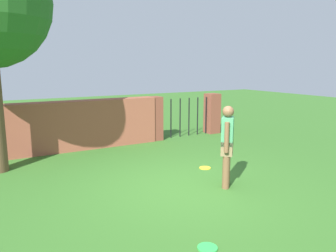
{
  "coord_description": "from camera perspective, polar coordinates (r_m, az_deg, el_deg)",
  "views": [
    {
      "loc": [
        -3.35,
        -5.19,
        2.38
      ],
      "look_at": [
        0.39,
        1.34,
        1.0
      ],
      "focal_mm": 35.39,
      "sensor_mm": 36.0,
      "label": 1
    }
  ],
  "objects": [
    {
      "name": "frisbee_green",
      "position": [
        4.69,
        6.81,
        -20.1
      ],
      "size": [
        0.27,
        0.27,
        0.02
      ],
      "primitive_type": "cylinder",
      "color": "green",
      "rests_on": "ground"
    },
    {
      "name": "fence_gate",
      "position": [
        11.21,
        2.87,
        1.76
      ],
      "size": [
        2.76,
        0.44,
        1.4
      ],
      "color": "brown",
      "rests_on": "ground"
    },
    {
      "name": "person",
      "position": [
        6.56,
        10.16,
        -2.83
      ],
      "size": [
        0.41,
        0.42,
        1.62
      ],
      "rotation": [
        0.0,
        0.0,
        -2.33
      ],
      "color": "brown",
      "rests_on": "ground"
    },
    {
      "name": "frisbee_yellow",
      "position": [
        7.88,
        6.4,
        -7.17
      ],
      "size": [
        0.27,
        0.27,
        0.02
      ],
      "primitive_type": "cylinder",
      "color": "yellow",
      "rests_on": "ground"
    },
    {
      "name": "brick_wall",
      "position": [
        9.65,
        -18.29,
        -0.15
      ],
      "size": [
        5.75,
        0.5,
        1.4
      ],
      "primitive_type": "cube",
      "color": "brown",
      "rests_on": "ground"
    },
    {
      "name": "ground_plane",
      "position": [
        6.62,
        2.9,
        -10.71
      ],
      "size": [
        40.0,
        40.0,
        0.0
      ],
      "primitive_type": "plane",
      "color": "#336623"
    }
  ]
}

